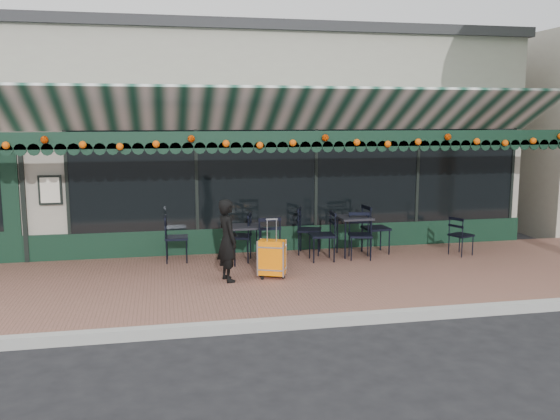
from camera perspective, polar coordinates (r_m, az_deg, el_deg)
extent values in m
plane|color=black|center=(8.26, 1.00, -11.13)|extent=(80.00, 80.00, 0.00)
cube|color=brown|center=(10.11, -1.45, -6.93)|extent=(18.00, 4.00, 0.15)
cube|color=#9E9E99|center=(8.16, 1.13, -10.83)|extent=(18.00, 0.16, 0.15)
cube|color=gray|center=(15.68, -5.32, 6.73)|extent=(12.00, 8.00, 4.50)
cube|color=black|center=(11.97, 2.54, 3.23)|extent=(9.20, 0.04, 2.00)
cube|color=silver|center=(11.77, -21.26, 1.80)|extent=(0.42, 0.04, 0.55)
cube|color=black|center=(10.25, -2.01, 6.82)|extent=(12.00, 0.03, 0.28)
cylinder|color=#F74A07|center=(10.19, -1.96, 6.69)|extent=(11.60, 0.12, 0.12)
imported|color=black|center=(9.78, -5.07, -2.93)|extent=(0.44, 0.56, 1.37)
cube|color=orange|center=(9.99, -0.79, -4.59)|extent=(0.50, 0.39, 0.59)
cube|color=black|center=(10.07, -0.78, -6.37)|extent=(0.50, 0.39, 0.06)
cube|color=silver|center=(9.89, -0.79, -1.92)|extent=(0.19, 0.10, 0.36)
cube|color=black|center=(11.64, 7.16, -0.73)|extent=(0.62, 0.62, 0.04)
cylinder|color=black|center=(11.38, 6.29, -2.90)|extent=(0.03, 0.03, 0.73)
cylinder|color=black|center=(11.55, 8.76, -2.78)|extent=(0.03, 0.03, 0.73)
cylinder|color=black|center=(11.87, 5.53, -2.40)|extent=(0.03, 0.03, 0.73)
cylinder|color=black|center=(12.03, 7.91, -2.29)|extent=(0.03, 0.03, 0.73)
cube|color=black|center=(10.94, -3.32, -1.61)|extent=(0.57, 0.57, 0.04)
cylinder|color=black|center=(10.75, -4.38, -3.73)|extent=(0.03, 0.03, 0.67)
cylinder|color=black|center=(10.82, -1.86, -3.63)|extent=(0.03, 0.03, 0.67)
cylinder|color=black|center=(11.21, -4.69, -3.21)|extent=(0.03, 0.03, 0.67)
cylinder|color=black|center=(11.28, -2.27, -3.12)|extent=(0.03, 0.03, 0.67)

